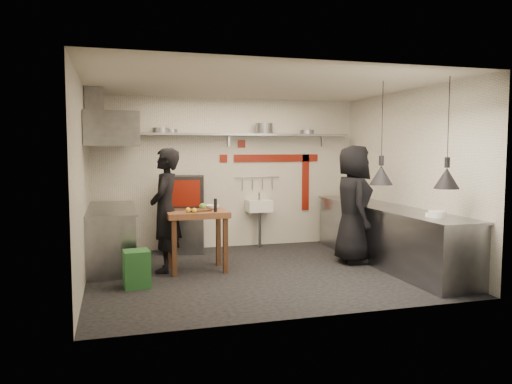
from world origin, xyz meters
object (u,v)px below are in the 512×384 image
object	(u,v)px
combi_oven	(186,192)
green_bin	(137,269)
chef_left	(165,210)
prep_table	(197,241)
chef_right	(353,204)
oven_stand	(185,230)

from	to	relation	value
combi_oven	green_bin	xyz separation A→B (m)	(-0.98, -2.10, -0.84)
green_bin	chef_left	xyz separation A→B (m)	(0.47, 0.79, 0.68)
prep_table	chef_right	xyz separation A→B (m)	(2.54, -0.13, 0.50)
oven_stand	chef_right	world-z (taller)	chef_right
green_bin	chef_left	distance (m)	1.15
oven_stand	chef_right	xyz separation A→B (m)	(2.53, -1.59, 0.56)
green_bin	prep_table	bearing A→B (deg)	35.87
oven_stand	prep_table	size ratio (longest dim) A/B	0.87
green_bin	combi_oven	bearing A→B (deg)	65.03
prep_table	chef_right	bearing A→B (deg)	-2.96
chef_left	chef_right	world-z (taller)	chef_right
oven_stand	combi_oven	distance (m)	0.69
green_bin	chef_right	distance (m)	3.59
combi_oven	prep_table	distance (m)	1.56
green_bin	prep_table	xyz separation A→B (m)	(0.93, 0.68, 0.21)
prep_table	chef_left	world-z (taller)	chef_left
prep_table	combi_oven	bearing A→B (deg)	88.30
chef_left	prep_table	bearing A→B (deg)	95.51
oven_stand	chef_right	size ratio (longest dim) A/B	0.42
oven_stand	combi_oven	xyz separation A→B (m)	(0.03, -0.03, 0.69)
combi_oven	oven_stand	bearing A→B (deg)	147.46
oven_stand	green_bin	distance (m)	2.33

